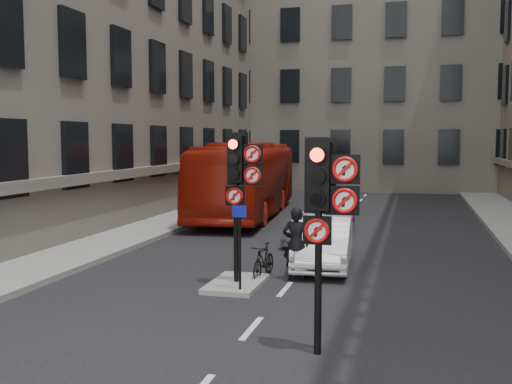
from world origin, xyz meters
The scene contains 13 objects.
ground centered at (0.00, 0.00, 0.00)m, with size 120.00×120.00×0.00m, color black.
pavement_left centered at (-7.20, 12.00, 0.08)m, with size 3.00×50.00×0.16m, color gray.
centre_island centered at (-1.20, 5.00, 0.06)m, with size 1.20×2.00×0.12m, color gray.
building_far centered at (0.00, 38.00, 10.00)m, with size 30.00×14.00×20.00m, color slate.
signal_near centered at (1.49, 0.99, 2.58)m, with size 0.91×0.40×3.58m.
signal_far centered at (-1.11, 4.99, 2.70)m, with size 0.91×0.40×3.58m.
car_silver centered at (-0.38, 11.36, 0.61)m, with size 1.43×3.56×1.21m, color #B1B3B9.
car_white centered at (0.52, 7.76, 0.68)m, with size 1.44×4.12×1.36m, color silver.
car_pink centered at (-0.18, 12.77, 0.63)m, with size 1.76×4.32×1.26m, color #F247B6.
bus_red centered at (-4.50, 17.69, 1.68)m, with size 2.82×12.05×3.36m, color maroon.
motorcycle centered at (-0.77, 6.00, 0.44)m, with size 0.41×1.47×0.88m, color black.
motorcyclist centered at (0.07, 6.00, 0.92)m, with size 0.67×0.44×1.85m, color black.
info_sign centered at (-0.90, 4.28, 1.37)m, with size 0.33×0.09×1.93m.
Camera 1 is at (2.87, -8.57, 3.57)m, focal length 42.00 mm.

